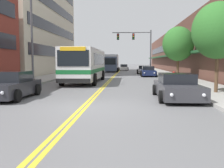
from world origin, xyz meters
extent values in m
plane|color=slate|center=(0.00, 37.00, 0.00)|extent=(240.00, 240.00, 0.00)
cube|color=#9E9B96|center=(-7.29, 37.00, 0.08)|extent=(3.58, 106.00, 0.15)
cube|color=#9E9B96|center=(7.29, 37.00, 0.08)|extent=(3.58, 106.00, 0.15)
cube|color=yellow|center=(-0.10, 37.00, 0.00)|extent=(0.14, 106.00, 0.01)
cube|color=yellow|center=(0.10, 37.00, 0.00)|extent=(0.14, 106.00, 0.01)
cube|color=black|center=(-9.29, 28.59, 3.40)|extent=(0.08, 22.96, 1.40)
cube|color=black|center=(-9.29, 28.59, 6.79)|extent=(0.08, 22.96, 1.40)
cube|color=black|center=(-9.29, 28.59, 10.19)|extent=(0.08, 22.96, 1.40)
cube|color=brown|center=(13.33, 37.00, 3.77)|extent=(8.00, 68.00, 7.54)
cube|color=#1E4C28|center=(8.78, 37.00, 2.90)|extent=(1.10, 61.20, 0.24)
cube|color=black|center=(9.29, 37.00, 4.67)|extent=(0.08, 61.20, 1.40)
cube|color=silver|center=(-2.12, 12.81, 1.69)|extent=(2.57, 10.50, 2.68)
cube|color=#196B33|center=(-2.12, 12.81, 1.15)|extent=(2.59, 10.52, 0.32)
cube|color=black|center=(-2.12, 13.34, 2.12)|extent=(2.60, 8.19, 0.96)
cube|color=black|center=(-2.12, 7.54, 2.17)|extent=(2.32, 0.04, 1.18)
cube|color=yellow|center=(-2.12, 7.53, 2.84)|extent=(1.85, 0.06, 0.28)
cube|color=black|center=(-2.12, 7.52, 0.53)|extent=(2.52, 0.08, 0.32)
cylinder|color=black|center=(-3.44, 9.24, 0.50)|extent=(0.30, 1.00, 1.00)
cylinder|color=black|center=(-0.80, 9.24, 0.50)|extent=(0.30, 1.00, 1.00)
cylinder|color=black|center=(-3.44, 15.70, 0.50)|extent=(0.30, 1.00, 1.00)
cylinder|color=black|center=(-0.80, 15.70, 0.50)|extent=(0.30, 1.00, 1.00)
cube|color=#232328|center=(-4.28, 2.33, 0.53)|extent=(1.81, 4.20, 0.70)
cube|color=black|center=(-4.28, 2.49, 1.15)|extent=(1.56, 1.85, 0.54)
cylinder|color=black|center=(-3.35, 1.02, 0.32)|extent=(0.22, 0.63, 0.63)
cylinder|color=black|center=(-5.21, 3.63, 0.32)|extent=(0.22, 0.63, 0.63)
cylinder|color=black|center=(-3.35, 3.63, 0.32)|extent=(0.22, 0.63, 0.63)
sphere|color=silver|center=(-3.65, 0.20, 0.56)|extent=(0.16, 0.16, 0.16)
cube|color=red|center=(-4.93, 4.44, 0.56)|extent=(0.18, 0.04, 0.10)
cube|color=red|center=(-3.63, 4.44, 0.56)|extent=(0.18, 0.04, 0.10)
cube|color=black|center=(-4.33, 29.28, 0.50)|extent=(1.72, 4.25, 0.65)
cube|color=black|center=(-4.33, 29.45, 1.09)|extent=(1.48, 1.87, 0.53)
cylinder|color=black|center=(-5.22, 27.96, 0.32)|extent=(0.22, 0.64, 0.64)
cylinder|color=black|center=(-3.45, 27.96, 0.32)|extent=(0.22, 0.64, 0.64)
cylinder|color=black|center=(-5.22, 30.60, 0.32)|extent=(0.22, 0.64, 0.64)
cylinder|color=black|center=(-3.45, 30.60, 0.32)|extent=(0.22, 0.64, 0.64)
sphere|color=silver|center=(-4.94, 27.13, 0.53)|extent=(0.16, 0.16, 0.16)
sphere|color=silver|center=(-3.73, 27.13, 0.53)|extent=(0.16, 0.16, 0.16)
cube|color=red|center=(-4.95, 31.42, 0.53)|extent=(0.18, 0.04, 0.10)
cube|color=red|center=(-3.71, 31.42, 0.53)|extent=(0.18, 0.04, 0.10)
cube|color=#38383D|center=(4.39, 2.72, 0.48)|extent=(1.92, 4.71, 0.64)
cube|color=black|center=(4.39, 2.91, 1.06)|extent=(1.65, 2.07, 0.51)
cylinder|color=black|center=(3.41, 1.26, 0.30)|extent=(0.22, 0.60, 0.60)
cylinder|color=black|center=(5.38, 1.26, 0.30)|extent=(0.22, 0.60, 0.60)
cylinder|color=black|center=(3.41, 4.18, 0.30)|extent=(0.22, 0.60, 0.60)
cylinder|color=black|center=(5.38, 4.18, 0.30)|extent=(0.22, 0.60, 0.60)
sphere|color=silver|center=(3.72, 0.34, 0.52)|extent=(0.16, 0.16, 0.16)
sphere|color=silver|center=(5.07, 0.34, 0.52)|extent=(0.16, 0.16, 0.16)
cube|color=red|center=(3.70, 5.09, 0.52)|extent=(0.18, 0.04, 0.10)
cube|color=red|center=(5.09, 5.09, 0.52)|extent=(0.18, 0.04, 0.10)
cube|color=#19234C|center=(4.44, 22.25, 0.50)|extent=(1.70, 4.23, 0.63)
cube|color=black|center=(4.44, 22.42, 1.06)|extent=(1.46, 1.86, 0.49)
cylinder|color=black|center=(3.57, 20.94, 0.34)|extent=(0.22, 0.68, 0.68)
cylinder|color=black|center=(5.31, 20.94, 0.34)|extent=(0.22, 0.68, 0.68)
cylinder|color=black|center=(3.57, 23.56, 0.34)|extent=(0.22, 0.68, 0.68)
cylinder|color=black|center=(5.31, 23.56, 0.34)|extent=(0.22, 0.68, 0.68)
sphere|color=silver|center=(3.84, 20.12, 0.53)|extent=(0.16, 0.16, 0.16)
sphere|color=silver|center=(5.04, 20.12, 0.53)|extent=(0.16, 0.16, 0.16)
cube|color=red|center=(3.83, 24.38, 0.53)|extent=(0.18, 0.04, 0.10)
cube|color=red|center=(5.05, 24.38, 0.53)|extent=(0.18, 0.04, 0.10)
cube|color=#B7B7BC|center=(4.32, 29.30, 0.46)|extent=(1.84, 4.04, 0.55)
cube|color=black|center=(4.32, 29.46, 1.00)|extent=(1.58, 1.78, 0.54)
cylinder|color=black|center=(3.38, 28.05, 0.33)|extent=(0.22, 0.65, 0.65)
cylinder|color=black|center=(5.26, 28.05, 0.33)|extent=(0.22, 0.65, 0.65)
cylinder|color=black|center=(3.38, 30.55, 0.33)|extent=(0.22, 0.65, 0.65)
cylinder|color=black|center=(5.26, 30.55, 0.33)|extent=(0.22, 0.65, 0.65)
sphere|color=silver|center=(3.68, 27.26, 0.48)|extent=(0.16, 0.16, 0.16)
sphere|color=silver|center=(4.96, 27.26, 0.48)|extent=(0.16, 0.16, 0.16)
cube|color=red|center=(3.66, 31.33, 0.48)|extent=(0.18, 0.04, 0.10)
cube|color=red|center=(4.98, 31.33, 0.48)|extent=(0.18, 0.04, 0.10)
cube|color=white|center=(0.95, 44.00, 0.46)|extent=(1.72, 4.35, 0.59)
cube|color=black|center=(0.95, 44.17, 1.03)|extent=(1.47, 1.92, 0.54)
cylinder|color=black|center=(0.07, 42.65, 0.31)|extent=(0.22, 0.62, 0.62)
cylinder|color=black|center=(1.83, 42.65, 0.31)|extent=(0.22, 0.62, 0.62)
cylinder|color=black|center=(0.07, 45.35, 0.31)|extent=(0.22, 0.62, 0.62)
cylinder|color=black|center=(1.83, 45.35, 0.31)|extent=(0.22, 0.62, 0.62)
sphere|color=silver|center=(0.35, 41.80, 0.49)|extent=(0.16, 0.16, 0.16)
sphere|color=silver|center=(1.55, 41.80, 0.49)|extent=(0.16, 0.16, 0.16)
cube|color=red|center=(0.34, 46.18, 0.49)|extent=(0.18, 0.04, 0.10)
cube|color=red|center=(1.57, 46.18, 0.49)|extent=(0.18, 0.04, 0.10)
cube|color=#475675|center=(-1.25, 33.37, 1.49)|extent=(2.33, 2.02, 2.48)
cube|color=black|center=(-1.25, 32.33, 1.94)|extent=(1.98, 0.04, 1.09)
cube|color=white|center=(-1.25, 36.73, 1.72)|extent=(2.37, 4.72, 2.93)
cylinder|color=black|center=(-2.45, 33.37, 0.42)|extent=(0.28, 0.84, 0.84)
cylinder|color=black|center=(-0.06, 33.37, 0.42)|extent=(0.28, 0.84, 0.84)
cylinder|color=black|center=(-2.45, 38.15, 0.42)|extent=(0.28, 0.84, 0.84)
cylinder|color=black|center=(-0.06, 38.15, 0.42)|extent=(0.28, 0.84, 0.84)
cylinder|color=#47474C|center=(5.20, 27.54, 3.29)|extent=(0.18, 0.18, 6.58)
cylinder|color=#47474C|center=(2.33, 27.54, 6.23)|extent=(5.75, 0.11, 0.11)
cube|color=black|center=(2.61, 27.54, 5.63)|extent=(0.34, 0.26, 0.92)
sphere|color=red|center=(2.61, 27.38, 5.90)|extent=(0.18, 0.18, 0.18)
sphere|color=yellow|center=(2.61, 27.38, 5.63)|extent=(0.18, 0.18, 0.18)
sphere|color=green|center=(2.61, 27.38, 5.35)|extent=(0.18, 0.18, 0.18)
cylinder|color=black|center=(2.61, 27.54, 6.16)|extent=(0.02, 0.02, 0.14)
cube|color=black|center=(0.32, 27.54, 5.63)|extent=(0.34, 0.26, 0.92)
sphere|color=red|center=(0.32, 27.38, 5.90)|extent=(0.18, 0.18, 0.18)
sphere|color=yellow|center=(0.32, 27.38, 5.63)|extent=(0.18, 0.18, 0.18)
sphere|color=green|center=(0.32, 27.38, 5.35)|extent=(0.18, 0.18, 0.18)
cylinder|color=black|center=(0.32, 27.54, 6.16)|extent=(0.02, 0.02, 0.14)
cylinder|color=#47474C|center=(-5.30, 8.04, 3.76)|extent=(0.16, 0.16, 7.52)
cylinder|color=brown|center=(6.96, 4.43, 1.30)|extent=(0.20, 0.20, 2.28)
ellipsoid|color=#2D6B28|center=(6.96, 4.43, 3.69)|extent=(2.94, 2.94, 3.23)
cylinder|color=brown|center=(7.21, 17.10, 1.27)|extent=(0.25, 0.25, 2.23)
ellipsoid|color=#2D6B28|center=(7.21, 17.10, 3.81)|extent=(3.35, 3.35, 3.68)
cylinder|color=red|center=(5.95, 12.48, 0.51)|extent=(0.24, 0.24, 0.71)
sphere|color=red|center=(5.95, 12.48, 0.92)|extent=(0.22, 0.22, 0.22)
cylinder|color=red|center=(5.79, 12.48, 0.59)|extent=(0.08, 0.11, 0.11)
camera|label=1|loc=(1.86, -10.30, 1.94)|focal=40.00mm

